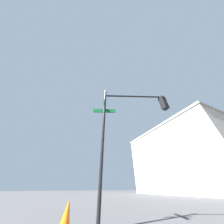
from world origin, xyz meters
TOP-DOWN VIEW (x-y plane):
  - traffic_signal_near at (-6.10, -5.87)m, footprint 1.80×3.69m
  - building_stucco at (-17.37, 19.28)m, footprint 19.04×22.87m

SIDE VIEW (x-z plane):
  - traffic_signal_near at x=-6.10m, z-range 1.16..6.61m
  - building_stucco at x=-17.37m, z-range 0.01..11.47m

